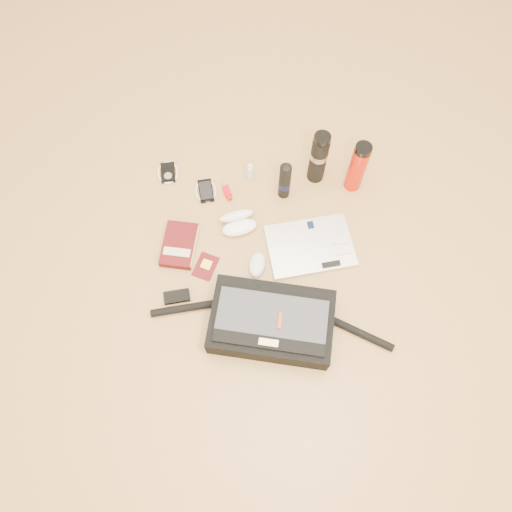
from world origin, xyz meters
name	(u,v)px	position (x,y,z in m)	size (l,w,h in m)	color
ground	(262,276)	(0.00, 0.00, 0.00)	(4.00, 4.00, 0.00)	#A47A44
messenger_bag	(271,322)	(0.04, -0.21, 0.06)	(0.96, 0.34, 0.13)	black
laptop	(311,246)	(0.20, 0.13, 0.01)	(0.40, 0.31, 0.03)	silver
book	(180,245)	(-0.35, 0.12, 0.02)	(0.15, 0.22, 0.04)	#410A0D
passport	(206,266)	(-0.23, 0.04, 0.00)	(0.11, 0.13, 0.01)	#46090D
mouse	(257,265)	(-0.02, 0.04, 0.02)	(0.08, 0.12, 0.04)	silver
sunglasses_case	(238,222)	(-0.11, 0.23, 0.03)	(0.18, 0.16, 0.09)	white
ipod	(168,173)	(-0.43, 0.49, 0.01)	(0.10, 0.11, 0.01)	black
phone	(206,191)	(-0.25, 0.40, 0.01)	(0.11, 0.13, 0.01)	black
inhaler	(227,191)	(-0.16, 0.39, 0.01)	(0.05, 0.09, 0.02)	#AE0A15
spray_bottle	(250,172)	(-0.06, 0.47, 0.04)	(0.03, 0.03, 0.10)	#B3E1F2
aerosol_can	(285,181)	(0.09, 0.39, 0.11)	(0.06, 0.06, 0.22)	black
thermos_black	(319,157)	(0.23, 0.49, 0.15)	(0.09, 0.09, 0.29)	black
thermos_red	(357,167)	(0.39, 0.45, 0.14)	(0.09, 0.09, 0.28)	#B81707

